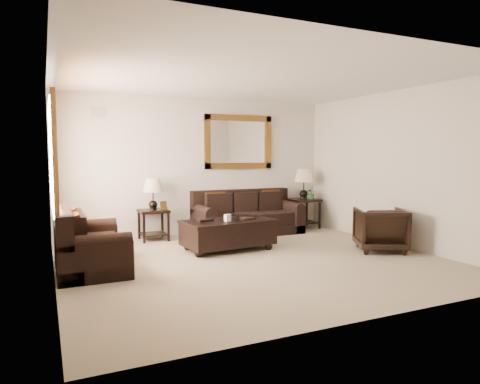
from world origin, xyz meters
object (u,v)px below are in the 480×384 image
coffee_table (228,231)px  armchair (380,227)px  end_table_left (153,200)px  sofa (247,218)px  end_table_right (304,190)px  loveseat (86,247)px

coffee_table → armchair: armchair is taller
end_table_left → coffee_table: 1.68m
coffee_table → sofa: bearing=46.7°
end_table_right → end_table_left: bearing=179.5°
loveseat → end_table_right: (4.60, 1.64, 0.52)m
armchair → end_table_right: bearing=-63.1°
sofa → armchair: size_ratio=2.71×
sofa → end_table_right: size_ratio=1.66×
loveseat → armchair: (4.53, -0.76, 0.08)m
loveseat → end_table_left: 2.18m
loveseat → armchair: size_ratio=1.93×
sofa → end_table_left: (-1.86, 0.12, 0.44)m
end_table_left → end_table_right: 3.27m
loveseat → end_table_right: 4.91m
loveseat → end_table_left: bearing=-38.5°
coffee_table → end_table_left: bearing=119.4°
sofa → end_table_right: 1.50m
sofa → coffee_table: bearing=-127.4°
loveseat → coffee_table: bearing=-81.4°
sofa → end_table_left: bearing=176.3°
sofa → end_table_right: end_table_right is taller
end_table_right → coffee_table: (-2.33, -1.30, -0.52)m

